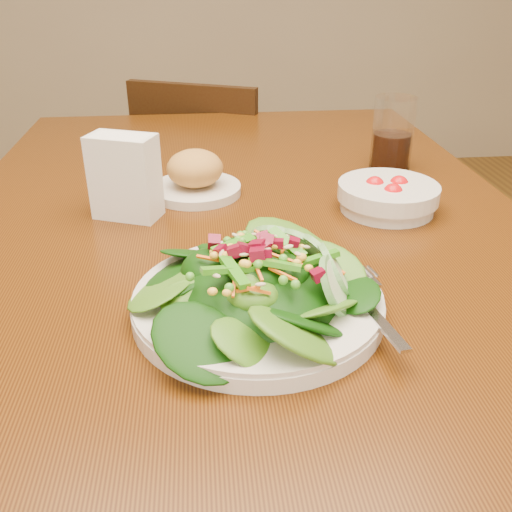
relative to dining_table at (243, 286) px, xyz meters
name	(u,v)px	position (x,y,z in m)	size (l,w,h in m)	color
dining_table	(243,286)	(0.00, 0.00, 0.00)	(0.90, 1.40, 0.75)	#522B09
chair_far	(212,206)	(-0.03, 0.85, -0.22)	(0.50, 0.50, 0.82)	black
salad_plate	(267,288)	(0.01, -0.23, 0.13)	(0.28, 0.28, 0.08)	silver
bread_plate	(195,177)	(-0.07, 0.14, 0.13)	(0.15, 0.15, 0.08)	silver
tomato_bowl	(388,196)	(0.23, 0.04, 0.12)	(0.16, 0.16, 0.05)	silver
drinking_glass	(392,139)	(0.30, 0.24, 0.16)	(0.08, 0.08, 0.13)	silver
napkin_holder	(125,175)	(-0.17, 0.06, 0.17)	(0.11, 0.09, 0.13)	white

